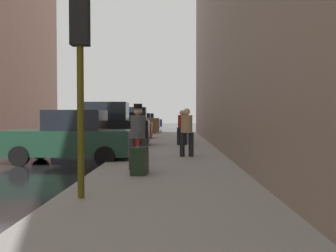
% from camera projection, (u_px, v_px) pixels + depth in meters
% --- Properties ---
extents(sidewalk, '(4.00, 40.00, 0.15)m').
position_uv_depth(sidewalk, '(170.00, 162.00, 12.24)').
color(sidewalk, gray).
rests_on(sidewalk, ground_plane).
extents(parked_dark_green_sedan, '(4.22, 2.09, 1.79)m').
position_uv_depth(parked_dark_green_sedan, '(71.00, 138.00, 12.74)').
color(parked_dark_green_sedan, '#193828').
rests_on(parked_dark_green_sedan, ground_plane).
extents(parked_black_suv, '(4.64, 2.14, 2.25)m').
position_uv_depth(parked_black_suv, '(104.00, 127.00, 18.47)').
color(parked_black_suv, black).
rests_on(parked_black_suv, ground_plane).
extents(parked_red_hatchback, '(4.25, 2.16, 1.79)m').
position_uv_depth(parked_red_hatchback, '(120.00, 127.00, 24.08)').
color(parked_red_hatchback, '#B2191E').
rests_on(parked_red_hatchback, ground_plane).
extents(parked_bronze_suv, '(4.65, 2.17, 2.25)m').
position_uv_depth(parked_bronze_suv, '(132.00, 122.00, 30.53)').
color(parked_bronze_suv, brown).
rests_on(parked_bronze_suv, ground_plane).
extents(parked_silver_sedan, '(4.26, 2.17, 1.79)m').
position_uv_depth(parked_silver_sedan, '(139.00, 123.00, 36.88)').
color(parked_silver_sedan, '#B7BABF').
rests_on(parked_silver_sedan, ground_plane).
extents(parked_blue_sedan, '(4.22, 2.09, 1.79)m').
position_uv_depth(parked_blue_sedan, '(144.00, 122.00, 43.30)').
color(parked_blue_sedan, navy).
rests_on(parked_blue_sedan, ground_plane).
extents(fire_hydrant, '(0.42, 0.22, 0.70)m').
position_uv_depth(fire_hydrant, '(138.00, 139.00, 17.26)').
color(fire_hydrant, red).
rests_on(fire_hydrant, sidewalk).
extents(traffic_light, '(0.32, 0.32, 3.60)m').
position_uv_depth(traffic_light, '(80.00, 51.00, 6.59)').
color(traffic_light, '#514C0F').
rests_on(traffic_light, sidewalk).
extents(pedestrian_with_beanie, '(0.52, 0.45, 1.78)m').
position_uv_depth(pedestrian_with_beanie, '(138.00, 133.00, 10.05)').
color(pedestrian_with_beanie, '#333338').
rests_on(pedestrian_with_beanie, sidewalk).
extents(pedestrian_in_red_jacket, '(0.52, 0.44, 1.71)m').
position_uv_depth(pedestrian_in_red_jacket, '(182.00, 125.00, 18.42)').
color(pedestrian_in_red_jacket, black).
rests_on(pedestrian_in_red_jacket, sidewalk).
extents(pedestrian_in_tan_coat, '(0.52, 0.44, 1.71)m').
position_uv_depth(pedestrian_in_tan_coat, '(187.00, 130.00, 13.25)').
color(pedestrian_in_tan_coat, black).
rests_on(pedestrian_in_tan_coat, sidewalk).
extents(pedestrian_in_jeans, '(0.51, 0.41, 1.71)m').
position_uv_depth(pedestrian_in_jeans, '(184.00, 125.00, 19.38)').
color(pedestrian_in_jeans, '#728CB2').
rests_on(pedestrian_in_jeans, sidewalk).
extents(rolling_suitcase, '(0.42, 0.60, 1.04)m').
position_uv_depth(rolling_suitcase, '(140.00, 161.00, 9.27)').
color(rolling_suitcase, black).
rests_on(rolling_suitcase, sidewalk).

